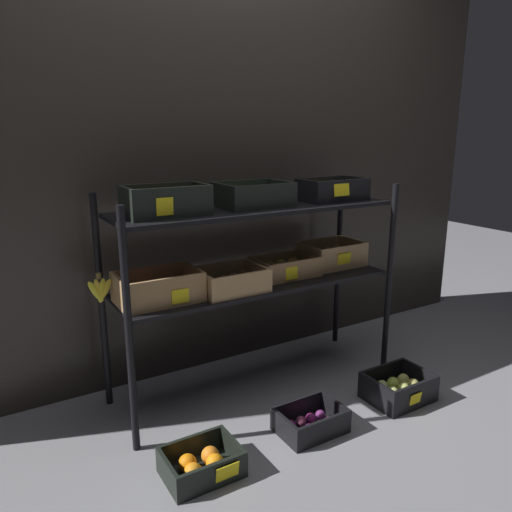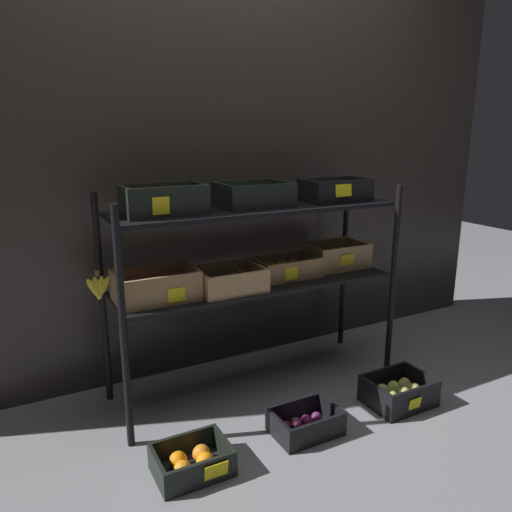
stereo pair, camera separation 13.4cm
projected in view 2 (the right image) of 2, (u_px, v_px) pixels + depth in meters
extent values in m
plane|color=gray|center=(256.00, 384.00, 2.67)|extent=(10.00, 10.00, 0.00)
cube|color=#2D2823|center=(221.00, 164.00, 2.74)|extent=(3.86, 0.12, 2.30)
cylinder|color=black|center=(123.00, 332.00, 2.02)|extent=(0.03, 0.03, 1.06)
cylinder|color=black|center=(393.00, 282.00, 2.69)|extent=(0.03, 0.03, 1.06)
cylinder|color=black|center=(102.00, 301.00, 2.39)|extent=(0.03, 0.03, 1.06)
cylinder|color=black|center=(344.00, 263.00, 3.06)|extent=(0.03, 0.03, 1.06)
cube|color=black|center=(256.00, 283.00, 2.53)|extent=(1.43, 0.40, 0.02)
cube|color=black|center=(256.00, 209.00, 2.43)|extent=(1.43, 0.40, 0.02)
cube|color=#A87F51|center=(156.00, 298.00, 2.26)|extent=(0.37, 0.24, 0.01)
cube|color=#A87F51|center=(163.00, 291.00, 2.15)|extent=(0.37, 0.02, 0.13)
cube|color=#A87F51|center=(149.00, 277.00, 2.34)|extent=(0.37, 0.02, 0.13)
cube|color=#A87F51|center=(117.00, 289.00, 2.17)|extent=(0.02, 0.21, 0.13)
cube|color=#A87F51|center=(192.00, 278.00, 2.33)|extent=(0.02, 0.21, 0.13)
sphere|color=red|center=(138.00, 294.00, 2.18)|extent=(0.07, 0.07, 0.07)
sphere|color=red|center=(158.00, 292.00, 2.22)|extent=(0.07, 0.07, 0.07)
sphere|color=red|center=(177.00, 289.00, 2.26)|extent=(0.07, 0.07, 0.07)
sphere|color=red|center=(134.00, 290.00, 2.24)|extent=(0.07, 0.07, 0.07)
sphere|color=red|center=(154.00, 288.00, 2.28)|extent=(0.07, 0.07, 0.07)
sphere|color=red|center=(173.00, 285.00, 2.32)|extent=(0.07, 0.07, 0.07)
cube|color=yellow|center=(177.00, 295.00, 2.17)|extent=(0.08, 0.01, 0.06)
cube|color=tan|center=(229.00, 289.00, 2.39)|extent=(0.32, 0.25, 0.01)
cube|color=tan|center=(239.00, 284.00, 2.28)|extent=(0.32, 0.02, 0.10)
cube|color=tan|center=(219.00, 272.00, 2.48)|extent=(0.32, 0.02, 0.10)
cube|color=tan|center=(199.00, 282.00, 2.31)|extent=(0.02, 0.22, 0.10)
cube|color=tan|center=(257.00, 274.00, 2.45)|extent=(0.02, 0.22, 0.10)
ellipsoid|color=brown|center=(215.00, 286.00, 2.31)|extent=(0.05, 0.05, 0.07)
ellipsoid|color=brown|center=(226.00, 284.00, 2.33)|extent=(0.05, 0.05, 0.07)
ellipsoid|color=brown|center=(238.00, 282.00, 2.37)|extent=(0.05, 0.05, 0.07)
ellipsoid|color=brown|center=(249.00, 281.00, 2.39)|extent=(0.05, 0.05, 0.07)
ellipsoid|color=brown|center=(209.00, 281.00, 2.38)|extent=(0.05, 0.05, 0.07)
ellipsoid|color=brown|center=(221.00, 280.00, 2.40)|extent=(0.05, 0.05, 0.07)
ellipsoid|color=brown|center=(232.00, 278.00, 2.43)|extent=(0.05, 0.05, 0.07)
ellipsoid|color=brown|center=(241.00, 277.00, 2.46)|extent=(0.05, 0.05, 0.07)
cube|color=#A87F51|center=(286.00, 275.00, 2.62)|extent=(0.34, 0.22, 0.01)
cube|color=#A87F51|center=(296.00, 270.00, 2.52)|extent=(0.34, 0.02, 0.09)
cube|color=#A87F51|center=(276.00, 261.00, 2.69)|extent=(0.34, 0.02, 0.09)
cube|color=#A87F51|center=(259.00, 270.00, 2.53)|extent=(0.02, 0.19, 0.09)
cube|color=#A87F51|center=(311.00, 262.00, 2.68)|extent=(0.02, 0.19, 0.09)
sphere|color=gold|center=(276.00, 271.00, 2.55)|extent=(0.07, 0.07, 0.07)
sphere|color=gold|center=(289.00, 269.00, 2.58)|extent=(0.07, 0.07, 0.07)
sphere|color=#D7BB54|center=(302.00, 267.00, 2.62)|extent=(0.07, 0.07, 0.07)
sphere|color=#D6BB52|center=(270.00, 268.00, 2.60)|extent=(0.07, 0.07, 0.07)
sphere|color=gold|center=(282.00, 266.00, 2.63)|extent=(0.07, 0.07, 0.07)
sphere|color=gold|center=(295.00, 265.00, 2.66)|extent=(0.07, 0.07, 0.07)
cube|color=yellow|center=(292.00, 274.00, 2.50)|extent=(0.07, 0.01, 0.07)
cube|color=tan|center=(334.00, 265.00, 2.81)|extent=(0.34, 0.24, 0.01)
cube|color=tan|center=(347.00, 258.00, 2.69)|extent=(0.34, 0.02, 0.13)
cube|color=tan|center=(323.00, 250.00, 2.88)|extent=(0.34, 0.02, 0.13)
cube|color=tan|center=(311.00, 257.00, 2.72)|extent=(0.02, 0.21, 0.13)
cube|color=tan|center=(357.00, 251.00, 2.86)|extent=(0.02, 0.21, 0.13)
ellipsoid|color=#A6BF63|center=(328.00, 260.00, 2.73)|extent=(0.07, 0.07, 0.09)
ellipsoid|color=tan|center=(338.00, 258.00, 2.77)|extent=(0.07, 0.07, 0.09)
ellipsoid|color=#AEB155|center=(350.00, 256.00, 2.80)|extent=(0.07, 0.07, 0.09)
ellipsoid|color=#B9C254|center=(320.00, 257.00, 2.78)|extent=(0.07, 0.07, 0.09)
ellipsoid|color=#B8C25B|center=(332.00, 255.00, 2.82)|extent=(0.07, 0.07, 0.09)
ellipsoid|color=tan|center=(342.00, 254.00, 2.86)|extent=(0.07, 0.07, 0.09)
cube|color=yellow|center=(347.00, 260.00, 2.68)|extent=(0.09, 0.01, 0.07)
cube|color=black|center=(164.00, 213.00, 2.20)|extent=(0.36, 0.21, 0.01)
cube|color=black|center=(170.00, 201.00, 2.10)|extent=(0.36, 0.02, 0.12)
cube|color=black|center=(157.00, 196.00, 2.26)|extent=(0.36, 0.02, 0.12)
cube|color=black|center=(124.00, 201.00, 2.10)|extent=(0.02, 0.17, 0.12)
cube|color=black|center=(200.00, 196.00, 2.26)|extent=(0.02, 0.17, 0.12)
sphere|color=orange|center=(144.00, 208.00, 2.12)|extent=(0.06, 0.06, 0.06)
sphere|color=#F36307|center=(158.00, 207.00, 2.15)|extent=(0.06, 0.06, 0.06)
sphere|color=orange|center=(173.00, 206.00, 2.18)|extent=(0.06, 0.06, 0.06)
sphere|color=orange|center=(187.00, 205.00, 2.21)|extent=(0.06, 0.06, 0.06)
sphere|color=#FD6609|center=(140.00, 206.00, 2.16)|extent=(0.06, 0.06, 0.06)
sphere|color=orange|center=(155.00, 205.00, 2.20)|extent=(0.06, 0.06, 0.06)
sphere|color=orange|center=(168.00, 204.00, 2.23)|extent=(0.06, 0.06, 0.06)
sphere|color=orange|center=(183.00, 203.00, 2.26)|extent=(0.06, 0.06, 0.06)
cube|color=yellow|center=(161.00, 206.00, 2.07)|extent=(0.07, 0.01, 0.08)
cube|color=black|center=(253.00, 205.00, 2.43)|extent=(0.35, 0.26, 0.01)
cube|color=black|center=(265.00, 196.00, 2.32)|extent=(0.35, 0.02, 0.11)
cube|color=black|center=(242.00, 190.00, 2.52)|extent=(0.35, 0.02, 0.11)
cube|color=black|center=(222.00, 195.00, 2.34)|extent=(0.02, 0.23, 0.11)
cube|color=black|center=(282.00, 191.00, 2.49)|extent=(0.02, 0.23, 0.11)
sphere|color=#82B643|center=(243.00, 199.00, 2.35)|extent=(0.07, 0.07, 0.07)
sphere|color=#8FB340|center=(257.00, 198.00, 2.39)|extent=(0.07, 0.07, 0.07)
sphere|color=#97B740|center=(271.00, 197.00, 2.43)|extent=(0.07, 0.07, 0.07)
sphere|color=#97C136|center=(236.00, 197.00, 2.42)|extent=(0.07, 0.07, 0.07)
sphere|color=#88C445|center=(249.00, 196.00, 2.46)|extent=(0.07, 0.07, 0.07)
sphere|color=#93C444|center=(264.00, 195.00, 2.49)|extent=(0.07, 0.07, 0.07)
cube|color=black|center=(335.00, 200.00, 2.62)|extent=(0.36, 0.21, 0.01)
cube|color=black|center=(347.00, 191.00, 2.53)|extent=(0.36, 0.02, 0.11)
cube|color=black|center=(325.00, 187.00, 2.69)|extent=(0.36, 0.02, 0.11)
cube|color=black|center=(309.00, 190.00, 2.53)|extent=(0.02, 0.18, 0.11)
cube|color=black|center=(361.00, 187.00, 2.69)|extent=(0.02, 0.18, 0.11)
ellipsoid|color=yellow|center=(324.00, 193.00, 2.54)|extent=(0.06, 0.06, 0.08)
ellipsoid|color=yellow|center=(333.00, 192.00, 2.57)|extent=(0.06, 0.06, 0.08)
ellipsoid|color=yellow|center=(344.00, 192.00, 2.60)|extent=(0.06, 0.06, 0.08)
ellipsoid|color=yellow|center=(354.00, 191.00, 2.63)|extent=(0.06, 0.06, 0.08)
ellipsoid|color=yellow|center=(316.00, 192.00, 2.60)|extent=(0.06, 0.06, 0.08)
ellipsoid|color=yellow|center=(328.00, 191.00, 2.62)|extent=(0.06, 0.06, 0.08)
ellipsoid|color=yellow|center=(338.00, 190.00, 2.65)|extent=(0.06, 0.06, 0.08)
ellipsoid|color=yellow|center=(346.00, 190.00, 2.68)|extent=(0.06, 0.06, 0.08)
cube|color=yellow|center=(344.00, 190.00, 2.50)|extent=(0.10, 0.01, 0.07)
cylinder|color=brown|center=(97.00, 273.00, 2.19)|extent=(0.02, 0.02, 0.02)
ellipsoid|color=yellow|center=(94.00, 289.00, 2.19)|extent=(0.08, 0.03, 0.11)
ellipsoid|color=yellow|center=(97.00, 288.00, 2.20)|extent=(0.05, 0.03, 0.12)
ellipsoid|color=yellow|center=(100.00, 288.00, 2.21)|extent=(0.06, 0.03, 0.12)
ellipsoid|color=yellow|center=(103.00, 287.00, 2.21)|extent=(0.09, 0.03, 0.11)
cube|color=black|center=(192.00, 470.00, 1.98)|extent=(0.30, 0.22, 0.01)
cube|color=black|center=(201.00, 474.00, 1.88)|extent=(0.30, 0.02, 0.10)
cube|color=black|center=(183.00, 444.00, 2.06)|extent=(0.30, 0.02, 0.10)
cube|color=black|center=(157.00, 469.00, 1.91)|extent=(0.02, 0.19, 0.10)
cube|color=black|center=(224.00, 448.00, 2.04)|extent=(0.02, 0.19, 0.10)
sphere|color=orange|center=(183.00, 470.00, 1.92)|extent=(0.07, 0.07, 0.07)
sphere|color=orange|center=(205.00, 461.00, 1.97)|extent=(0.07, 0.07, 0.07)
sphere|color=orange|center=(178.00, 460.00, 1.98)|extent=(0.07, 0.07, 0.07)
sphere|color=orange|center=(201.00, 453.00, 2.02)|extent=(0.07, 0.07, 0.07)
cube|color=yellow|center=(216.00, 472.00, 1.90)|extent=(0.10, 0.02, 0.08)
cube|color=black|center=(305.00, 431.00, 2.24)|extent=(0.30, 0.21, 0.01)
cube|color=black|center=(318.00, 432.00, 2.14)|extent=(0.30, 0.02, 0.10)
cube|color=black|center=(294.00, 409.00, 2.31)|extent=(0.30, 0.02, 0.10)
cube|color=black|center=(278.00, 429.00, 2.16)|extent=(0.02, 0.18, 0.10)
cube|color=black|center=(331.00, 412.00, 2.29)|extent=(0.02, 0.18, 0.10)
sphere|color=#5A2A48|center=(294.00, 434.00, 2.17)|extent=(0.05, 0.05, 0.05)
sphere|color=#59175A|center=(304.00, 431.00, 2.19)|extent=(0.05, 0.05, 0.05)
sphere|color=#621D54|center=(315.00, 427.00, 2.22)|extent=(0.05, 0.05, 0.05)
sphere|color=#5D2A48|center=(325.00, 424.00, 2.25)|extent=(0.05, 0.05, 0.05)
sphere|color=#59174F|center=(286.00, 426.00, 2.23)|extent=(0.05, 0.05, 0.05)
sphere|color=brown|center=(296.00, 423.00, 2.25)|extent=(0.05, 0.05, 0.05)
sphere|color=#691951|center=(306.00, 420.00, 2.28)|extent=(0.05, 0.05, 0.05)
sphere|color=#602159|center=(316.00, 417.00, 2.30)|extent=(0.05, 0.05, 0.05)
cube|color=black|center=(398.00, 402.00, 2.48)|extent=(0.32, 0.25, 0.01)
cube|color=black|center=(416.00, 400.00, 2.37)|extent=(0.32, 0.02, 0.13)
cube|color=black|center=(383.00, 379.00, 2.56)|extent=(0.32, 0.02, 0.13)
cube|color=black|center=(375.00, 397.00, 2.40)|extent=(0.02, 0.21, 0.13)
cube|color=black|center=(421.00, 382.00, 2.54)|extent=(0.02, 0.21, 0.13)
ellipsoid|color=#B2BA60|center=(392.00, 400.00, 2.41)|extent=(0.07, 0.07, 0.09)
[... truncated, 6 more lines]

